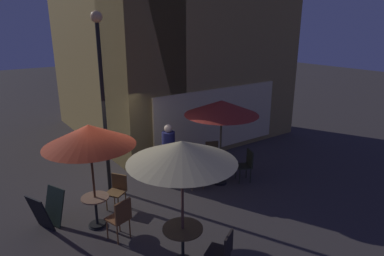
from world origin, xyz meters
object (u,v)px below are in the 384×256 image
cafe_table_0 (96,207)px  cafe_table_1 (183,237)px  patio_umbrella_0 (89,136)px  patron_standing_0 (169,155)px  cafe_table_2 (220,166)px  patio_umbrella_1 (182,153)px  cafe_chair_0 (120,216)px  cafe_chair_2 (223,250)px  menu_sandwich_board (47,210)px  cafe_chair_5 (247,163)px  cafe_chair_4 (192,168)px  cafe_chair_3 (213,154)px  street_lamp_near_corner (102,81)px  patio_umbrella_2 (222,108)px  cafe_chair_1 (117,188)px

cafe_table_0 → cafe_table_1: bearing=-68.1°
patio_umbrella_0 → patron_standing_0: patio_umbrella_0 is taller
cafe_table_2 → patio_umbrella_1: bearing=-141.8°
cafe_table_1 → patron_standing_0: patron_standing_0 is taller
cafe_table_2 → cafe_table_1: bearing=-141.8°
cafe_table_1 → cafe_chair_0: cafe_chair_0 is taller
cafe_table_2 → cafe_chair_2: cafe_chair_2 is taller
cafe_chair_2 → cafe_table_2: bearing=-69.5°
menu_sandwich_board → cafe_chair_5: bearing=-33.3°
patron_standing_0 → cafe_chair_4: bearing=115.9°
cafe_chair_5 → cafe_table_1: bearing=50.7°
cafe_table_1 → cafe_chair_3: bearing=43.2°
menu_sandwich_board → street_lamp_near_corner: bearing=2.3°
cafe_table_2 → cafe_chair_3: (0.31, 0.71, 0.05)m
patio_umbrella_1 → cafe_chair_5: bearing=28.0°
cafe_table_2 → street_lamp_near_corner: bearing=151.4°
patron_standing_0 → patio_umbrella_1: bearing=48.4°
street_lamp_near_corner → cafe_chair_5: 4.59m
cafe_table_0 → cafe_table_2: size_ratio=0.93×
menu_sandwich_board → patio_umbrella_2: size_ratio=0.35×
street_lamp_near_corner → menu_sandwich_board: (-1.82, -0.89, -2.58)m
street_lamp_near_corner → patio_umbrella_1: size_ratio=1.89×
patio_umbrella_0 → cafe_chair_4: bearing=4.5°
patio_umbrella_2 → patron_standing_0: size_ratio=1.35×
cafe_table_2 → cafe_chair_3: cafe_chair_3 is taller
cafe_table_0 → cafe_chair_3: cafe_chair_3 is taller
cafe_table_2 → cafe_chair_2: size_ratio=0.88×
cafe_table_2 → patron_standing_0: patron_standing_0 is taller
cafe_chair_1 → cafe_chair_5: cafe_chair_5 is taller
patio_umbrella_1 → cafe_chair_0: (-0.63, 1.36, -1.70)m
cafe_table_1 → patron_standing_0: 3.29m
cafe_table_0 → menu_sandwich_board: bearing=146.3°
patio_umbrella_2 → cafe_chair_5: size_ratio=2.61×
menu_sandwich_board → cafe_chair_2: 4.07m
patio_umbrella_0 → cafe_chair_3: patio_umbrella_0 is taller
cafe_table_1 → cafe_chair_0: bearing=115.0°
cafe_table_0 → patio_umbrella_2: (3.63, 0.01, 1.73)m
street_lamp_near_corner → cafe_chair_4: (1.88, -1.26, -2.41)m
cafe_table_0 → cafe_chair_5: size_ratio=0.78×
patio_umbrella_0 → street_lamp_near_corner: bearing=57.9°
cafe_table_2 → cafe_chair_3: bearing=66.7°
cafe_table_2 → cafe_chair_0: size_ratio=0.83×
menu_sandwich_board → cafe_table_1: size_ratio=1.09×
cafe_table_0 → cafe_chair_4: (2.81, 0.22, 0.12)m
cafe_table_0 → cafe_table_1: 2.33m
cafe_table_2 → patio_umbrella_0: 3.97m
cafe_chair_0 → cafe_chair_4: size_ratio=0.94×
patio_umbrella_0 → patio_umbrella_1: (0.87, -2.16, 0.12)m
cafe_table_2 → cafe_chair_4: 0.84m
cafe_table_0 → cafe_chair_4: 2.82m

